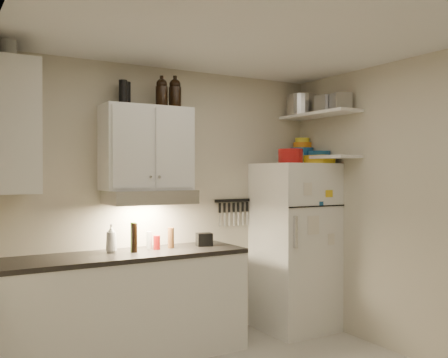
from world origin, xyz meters
TOP-DOWN VIEW (x-y plane):
  - ceiling at (0.00, 0.00)m, footprint 3.20×3.00m
  - back_wall at (0.00, 1.51)m, footprint 3.20×0.02m
  - left_wall at (-1.61, 0.00)m, footprint 0.02×3.00m
  - right_wall at (1.61, 0.00)m, footprint 0.02×3.00m
  - base_cabinet at (-0.55, 1.20)m, footprint 2.10×0.60m
  - countertop at (-0.55, 1.20)m, footprint 2.10×0.62m
  - upper_cabinet at (-0.30, 1.33)m, footprint 0.80×0.33m
  - side_cabinet at (-1.44, 1.20)m, footprint 0.33×0.55m
  - range_hood at (-0.30, 1.27)m, footprint 0.76×0.46m
  - fridge at (1.25, 1.16)m, footprint 0.70×0.68m
  - shelf_hi at (1.45, 1.02)m, footprint 0.30×0.95m
  - shelf_lo at (1.45, 1.02)m, footprint 0.30×0.95m
  - knife_strip at (0.70, 1.49)m, footprint 0.42×0.02m
  - dutch_oven at (1.14, 1.09)m, footprint 0.29×0.29m
  - book_stack at (1.41, 0.96)m, footprint 0.23×0.27m
  - spice_jar at (1.25, 1.08)m, footprint 0.08×0.08m
  - stock_pot at (1.47, 1.33)m, footprint 0.37×0.37m
  - tin_a at (1.47, 0.95)m, footprint 0.18×0.17m
  - tin_b at (1.50, 0.76)m, footprint 0.21×0.21m
  - bowl_teal at (1.49, 1.34)m, footprint 0.25×0.25m
  - bowl_orange at (1.52, 1.38)m, footprint 0.20×0.20m
  - bowl_yellow at (1.52, 1.38)m, footprint 0.16×0.16m
  - plates at (1.51, 1.09)m, footprint 0.23×0.23m
  - growler_a at (-0.18, 1.27)m, footprint 0.13×0.13m
  - growler_b at (-0.04, 1.30)m, footprint 0.15×0.15m
  - thermos_a at (-0.46, 1.40)m, footprint 0.08×0.08m
  - thermos_b at (-0.53, 1.31)m, footprint 0.08×0.08m
  - side_jar at (-1.47, 1.18)m, footprint 0.15×0.15m
  - soap_bottle at (-0.64, 1.29)m, footprint 0.12×0.12m
  - pepper_mill at (-0.10, 1.27)m, footprint 0.07×0.07m
  - oil_bottle at (-0.47, 1.21)m, footprint 0.05×0.05m
  - vinegar_bottle at (-0.47, 1.20)m, footprint 0.05×0.05m
  - clear_bottle at (-0.28, 1.32)m, footprint 0.06×0.06m
  - red_jar at (-0.24, 1.26)m, footprint 0.06×0.06m
  - caddy at (0.23, 1.23)m, footprint 0.16×0.13m

SIDE VIEW (x-z plane):
  - base_cabinet at x=-0.55m, z-range 0.00..0.88m
  - fridge at x=1.25m, z-range 0.00..1.70m
  - countertop at x=-0.55m, z-range 0.88..0.92m
  - caddy at x=0.23m, z-range 0.92..1.04m
  - red_jar at x=-0.24m, z-range 0.92..1.04m
  - clear_bottle at x=-0.28m, z-range 0.92..1.08m
  - pepper_mill at x=-0.10m, z-range 0.92..1.11m
  - vinegar_bottle at x=-0.47m, z-range 0.92..1.17m
  - oil_bottle at x=-0.47m, z-range 0.92..1.18m
  - soap_bottle at x=-0.64m, z-range 0.92..1.19m
  - back_wall at x=0.00m, z-range 0.00..2.60m
  - left_wall at x=-1.61m, z-range 0.00..2.60m
  - right_wall at x=1.61m, z-range 0.00..2.60m
  - knife_strip at x=0.70m, z-range 1.31..1.33m
  - range_hood at x=-0.30m, z-range 1.33..1.45m
  - book_stack at x=1.41m, z-range 1.70..1.78m
  - spice_jar at x=1.25m, z-range 1.70..1.81m
  - shelf_lo at x=1.45m, z-range 1.75..1.77m
  - dutch_oven at x=1.14m, z-range 1.70..1.84m
  - plates at x=1.51m, z-range 1.77..1.83m
  - bowl_teal at x=1.49m, z-range 1.77..1.87m
  - upper_cabinet at x=-0.30m, z-range 1.45..2.20m
  - bowl_orange at x=1.52m, z-range 1.87..1.93m
  - side_cabinet at x=-1.44m, z-range 1.45..2.45m
  - bowl_yellow at x=1.52m, z-range 1.93..1.98m
  - shelf_hi at x=1.45m, z-range 2.19..2.22m
  - tin_b at x=1.50m, z-range 2.21..2.38m
  - tin_a at x=1.47m, z-range 2.21..2.39m
  - thermos_b at x=-0.53m, z-range 2.20..2.41m
  - thermos_a at x=-0.46m, z-range 2.20..2.41m
  - growler_a at x=-0.18m, z-range 2.20..2.46m
  - stock_pot at x=1.47m, z-range 2.21..2.44m
  - growler_b at x=-0.04m, z-range 2.20..2.47m
  - side_jar at x=-1.47m, z-range 2.45..2.62m
  - ceiling at x=0.00m, z-range 2.60..2.62m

